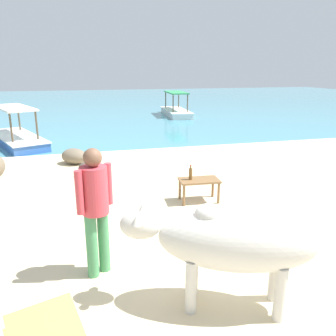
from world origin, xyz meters
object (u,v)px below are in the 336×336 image
boat_white (176,110)px  person_standing (95,203)px  boat_blue (17,137)px  low_bench_table (199,183)px  bottle (191,174)px  cow (231,241)px

boat_white → person_standing: bearing=164.4°
boat_blue → low_bench_table: bearing=-169.3°
low_bench_table → person_standing: (-2.04, -1.99, 0.58)m
low_bench_table → boat_blue: bearing=126.8°
low_bench_table → boat_white: bearing=80.0°
low_bench_table → bottle: 0.26m
low_bench_table → person_standing: bearing=-131.7°
person_standing → boat_white: (5.17, 14.54, -0.70)m
low_bench_table → boat_blue: (-4.24, 6.59, -0.12)m
bottle → boat_blue: 7.73m
bottle → boat_blue: bearing=121.9°
cow → low_bench_table: cow is taller
person_standing → boat_blue: size_ratio=0.42×
boat_white → boat_blue: (-7.37, -5.96, 0.00)m
boat_white → boat_blue: size_ratio=0.98×
bottle → boat_white: size_ratio=0.08×
cow → bottle: bearing=-78.4°
cow → bottle: size_ratio=7.00×
person_standing → boat_white: size_ratio=0.43×
cow → boat_white: 16.00m
low_bench_table → boat_blue: 7.84m
cow → boat_white: size_ratio=0.55×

